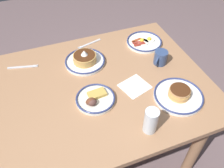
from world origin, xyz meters
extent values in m
plane|color=#6C5758|center=(0.00, 0.00, 0.00)|extent=(6.00, 6.00, 0.00)
cube|color=#A67753|center=(0.00, 0.00, 0.74)|extent=(1.19, 0.98, 0.03)
cylinder|color=#8D6546|center=(-0.48, -0.38, 0.36)|extent=(0.07, 0.07, 0.72)
cylinder|color=#8D6546|center=(0.48, -0.38, 0.36)|extent=(0.07, 0.07, 0.72)
cylinder|color=#8D6546|center=(-0.48, 0.38, 0.36)|extent=(0.07, 0.07, 0.72)
cylinder|color=white|center=(0.06, -0.22, 0.76)|extent=(0.25, 0.25, 0.01)
torus|color=navy|center=(0.06, -0.22, 0.78)|extent=(0.25, 0.25, 0.01)
cylinder|color=#D6934B|center=(0.06, -0.22, 0.78)|extent=(0.14, 0.14, 0.01)
cylinder|color=tan|center=(0.06, -0.22, 0.79)|extent=(0.14, 0.14, 0.01)
cylinder|color=tan|center=(0.06, -0.22, 0.80)|extent=(0.14, 0.14, 0.01)
cylinder|color=tan|center=(0.06, -0.22, 0.81)|extent=(0.14, 0.14, 0.01)
cylinder|color=#4C2814|center=(0.06, -0.22, 0.82)|extent=(0.13, 0.13, 0.00)
cone|color=white|center=(0.06, -0.22, 0.84)|extent=(0.04, 0.04, 0.03)
cylinder|color=white|center=(-0.38, -0.28, 0.76)|extent=(0.24, 0.24, 0.01)
torus|color=navy|center=(-0.38, -0.28, 0.78)|extent=(0.24, 0.24, 0.01)
cylinder|color=white|center=(-0.42, -0.28, 0.78)|extent=(0.08, 0.08, 0.01)
sphere|color=yellow|center=(-0.42, -0.28, 0.78)|extent=(0.03, 0.03, 0.03)
cylinder|color=white|center=(-0.37, -0.27, 0.78)|extent=(0.08, 0.08, 0.01)
sphere|color=yellow|center=(-0.37, -0.28, 0.78)|extent=(0.03, 0.03, 0.03)
cube|color=#9B401F|center=(-0.34, -0.30, 0.78)|extent=(0.08, 0.03, 0.01)
cube|color=#983427|center=(-0.34, -0.28, 0.78)|extent=(0.08, 0.04, 0.01)
cube|color=maroon|center=(-0.34, -0.25, 0.78)|extent=(0.08, 0.03, 0.01)
cylinder|color=silver|center=(0.09, 0.10, 0.76)|extent=(0.21, 0.21, 0.01)
torus|color=navy|center=(0.09, 0.10, 0.78)|extent=(0.21, 0.21, 0.01)
cube|color=gold|center=(0.08, 0.08, 0.78)|extent=(0.10, 0.07, 0.02)
ellipsoid|color=brown|center=(0.12, 0.13, 0.79)|extent=(0.04, 0.03, 0.03)
ellipsoid|color=brown|center=(0.12, 0.13, 0.79)|extent=(0.05, 0.04, 0.04)
ellipsoid|color=brown|center=(0.12, 0.13, 0.79)|extent=(0.05, 0.04, 0.04)
ellipsoid|color=brown|center=(0.12, 0.14, 0.79)|extent=(0.05, 0.04, 0.04)
ellipsoid|color=brown|center=(0.13, 0.13, 0.79)|extent=(0.04, 0.03, 0.03)
cylinder|color=white|center=(-0.34, 0.24, 0.76)|extent=(0.27, 0.27, 0.01)
torus|color=navy|center=(-0.34, 0.24, 0.78)|extent=(0.27, 0.27, 0.01)
cylinder|color=tan|center=(-0.34, 0.24, 0.78)|extent=(0.11, 0.11, 0.01)
cylinder|color=#D7904D|center=(-0.34, 0.24, 0.79)|extent=(0.12, 0.12, 0.01)
cylinder|color=#DA9F4F|center=(-0.34, 0.24, 0.80)|extent=(0.12, 0.12, 0.01)
cylinder|color=tan|center=(-0.34, 0.24, 0.81)|extent=(0.11, 0.11, 0.01)
cylinder|color=#4C2814|center=(-0.34, 0.24, 0.82)|extent=(0.11, 0.11, 0.00)
cylinder|color=#334772|center=(-0.38, -0.05, 0.80)|extent=(0.08, 0.08, 0.09)
torus|color=#334772|center=(-0.35, -0.03, 0.80)|extent=(0.06, 0.05, 0.06)
cylinder|color=brown|center=(-0.38, -0.05, 0.83)|extent=(0.07, 0.07, 0.01)
cylinder|color=silver|center=(-0.09, 0.37, 0.83)|extent=(0.07, 0.07, 0.14)
cylinder|color=black|center=(-0.09, 0.37, 0.81)|extent=(0.06, 0.06, 0.09)
cube|color=white|center=(-0.15, 0.08, 0.76)|extent=(0.18, 0.18, 0.00)
cube|color=silver|center=(-0.03, -0.40, 0.76)|extent=(0.17, 0.06, 0.01)
cube|color=silver|center=(0.05, -0.39, 0.76)|extent=(0.03, 0.01, 0.00)
cube|color=silver|center=(0.05, -0.38, 0.76)|extent=(0.03, 0.01, 0.00)
cube|color=silver|center=(0.05, -0.38, 0.76)|extent=(0.03, 0.01, 0.00)
cube|color=silver|center=(0.04, -0.37, 0.76)|extent=(0.03, 0.01, 0.00)
cube|color=silver|center=(0.44, -0.32, 0.76)|extent=(0.18, 0.06, 0.01)
cube|color=silver|center=(0.36, -0.29, 0.76)|extent=(0.03, 0.01, 0.00)
cube|color=silver|center=(0.36, -0.29, 0.76)|extent=(0.03, 0.01, 0.00)
cube|color=silver|center=(0.36, -0.30, 0.76)|extent=(0.03, 0.01, 0.00)
cube|color=silver|center=(0.36, -0.30, 0.76)|extent=(0.03, 0.01, 0.00)
camera|label=1|loc=(0.30, 0.90, 1.72)|focal=37.48mm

